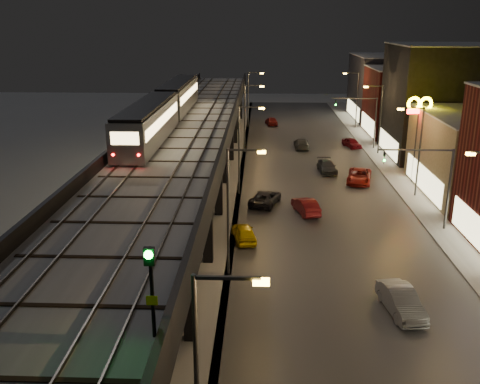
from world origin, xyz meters
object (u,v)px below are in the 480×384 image
object	(u,v)px
car_onc_dark	(359,177)
car_near_white	(306,206)
car_mid_dark	(301,144)
subway_train	(165,107)
rail_signal	(151,275)
car_taxi	(244,233)
car_mid_silver	(265,198)
car_onc_white	(327,167)
car_onc_red	(352,143)
car_far_white	(271,121)
car_onc_silver	(401,302)

from	to	relation	value
car_onc_dark	car_near_white	bearing A→B (deg)	-110.55
car_mid_dark	subway_train	bearing A→B (deg)	46.47
rail_signal	car_near_white	bearing A→B (deg)	75.85
car_onc_dark	subway_train	bearing A→B (deg)	-164.50
car_taxi	car_onc_dark	xyz separation A→B (m)	(11.99, 16.53, 0.05)
subway_train	rail_signal	world-z (taller)	subway_train
subway_train	car_near_white	distance (m)	18.37
car_near_white	car_mid_silver	size ratio (longest dim) A/B	0.89
rail_signal	car_near_white	distance (m)	32.63
car_onc_white	car_onc_red	world-z (taller)	car_onc_white
rail_signal	car_mid_dark	size ratio (longest dim) A/B	0.72
car_near_white	car_far_white	xyz separation A→B (m)	(-2.40, 43.18, -0.00)
car_near_white	car_onc_silver	bearing A→B (deg)	89.12
car_mid_silver	car_onc_white	bearing A→B (deg)	-104.82
rail_signal	car_onc_red	world-z (taller)	rail_signal
car_mid_silver	car_mid_dark	size ratio (longest dim) A/B	1.04
car_onc_dark	car_onc_red	size ratio (longest dim) A/B	1.39
car_onc_silver	car_onc_red	world-z (taller)	car_onc_silver
car_mid_dark	car_onc_silver	world-z (taller)	car_onc_silver
car_onc_white	car_onc_red	distance (m)	13.82
car_far_white	car_onc_red	bearing A→B (deg)	114.73
subway_train	car_mid_dark	size ratio (longest dim) A/B	7.46
subway_train	car_onc_dark	size ratio (longest dim) A/B	6.55
car_near_white	car_onc_dark	size ratio (longest dim) A/B	0.81
car_near_white	car_far_white	bearing A→B (deg)	-101.83
subway_train	car_onc_dark	bearing A→B (deg)	2.59
rail_signal	car_onc_silver	distance (m)	19.75
rail_signal	car_onc_red	xyz separation A→B (m)	(16.17, 57.55, -8.35)
subway_train	car_mid_silver	xyz separation A→B (m)	(10.44, -6.73, -7.63)
subway_train	car_onc_silver	size ratio (longest dim) A/B	7.43
car_mid_silver	car_near_white	bearing A→B (deg)	165.21
rail_signal	car_onc_dark	world-z (taller)	rail_signal
car_mid_silver	subway_train	bearing A→B (deg)	-16.08
car_mid_dark	car_onc_silver	size ratio (longest dim) A/B	1.00
car_mid_silver	car_onc_red	world-z (taller)	car_mid_silver
car_near_white	subway_train	bearing A→B (deg)	-47.48
car_onc_dark	rail_signal	bearing A→B (deg)	-96.49
car_near_white	car_onc_white	size ratio (longest dim) A/B	0.93
car_onc_silver	car_mid_dark	bearing A→B (deg)	85.51
car_mid_silver	car_mid_dark	world-z (taller)	car_mid_dark
car_onc_silver	car_onc_red	size ratio (longest dim) A/B	1.23
car_onc_red	car_near_white	bearing A→B (deg)	-125.46
subway_train	car_taxi	distance (m)	19.41
car_far_white	car_onc_red	xyz separation A→B (m)	(10.86, -16.23, -0.06)
rail_signal	car_mid_silver	xyz separation A→B (m)	(4.04, 32.86, -8.32)
car_mid_dark	car_mid_silver	bearing A→B (deg)	76.64
car_far_white	car_onc_red	size ratio (longest dim) A/B	1.09
car_near_white	car_onc_silver	xyz separation A→B (m)	(4.36, -17.32, 0.06)
car_far_white	car_onc_dark	xyz separation A→B (m)	(8.96, -33.26, 0.03)
car_far_white	car_onc_dark	distance (m)	34.45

